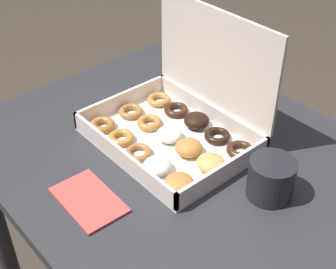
% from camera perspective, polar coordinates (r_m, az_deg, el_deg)
% --- Properties ---
extents(dining_table, '(0.92, 0.76, 0.74)m').
position_cam_1_polar(dining_table, '(1.16, 0.95, -6.84)').
color(dining_table, '#2D2D33').
rests_on(dining_table, ground_plane).
extents(donut_box, '(0.37, 0.29, 0.29)m').
position_cam_1_polar(donut_box, '(1.08, 1.55, 1.71)').
color(donut_box, white).
rests_on(donut_box, dining_table).
extents(coffee_mug, '(0.09, 0.09, 0.08)m').
position_cam_1_polar(coffee_mug, '(0.96, 12.47, -5.19)').
color(coffee_mug, '#232328').
rests_on(coffee_mug, dining_table).
extents(paper_napkin, '(0.16, 0.10, 0.01)m').
position_cam_1_polar(paper_napkin, '(0.97, -9.64, -7.88)').
color(paper_napkin, '#CC4C47').
rests_on(paper_napkin, dining_table).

